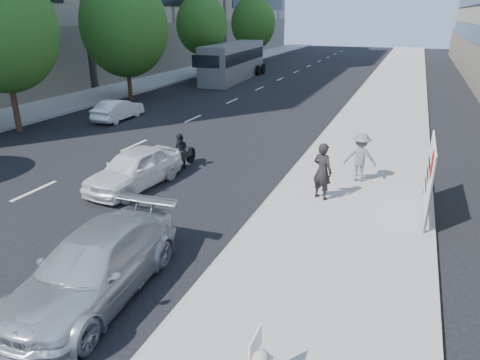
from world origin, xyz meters
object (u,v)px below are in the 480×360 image
at_px(pedestrian_woman, 322,171).
at_px(motorcycle, 181,153).
at_px(white_sedan_mid, 118,110).
at_px(bus, 234,62).
at_px(jogger, 360,157).
at_px(parked_sedan, 95,266).
at_px(protest_banner, 430,173).
at_px(white_sedan_near, 134,168).

height_order(pedestrian_woman, motorcycle, pedestrian_woman).
distance_m(pedestrian_woman, motorcycle, 6.03).
height_order(white_sedan_mid, bus, bus).
relative_size(jogger, pedestrian_woman, 0.94).
xyz_separation_m(jogger, parked_sedan, (-4.47, -8.88, -0.32)).
height_order(parked_sedan, bus, bus).
relative_size(jogger, bus, 0.14).
bearing_deg(bus, jogger, -62.10).
distance_m(jogger, protest_banner, 2.98).
distance_m(white_sedan_mid, motorcycle, 9.78).
relative_size(jogger, protest_banner, 0.58).
relative_size(motorcycle, bus, 0.17).
distance_m(pedestrian_woman, protest_banner, 3.17).
xyz_separation_m(parked_sedan, bus, (-10.07, 32.21, 0.92)).
distance_m(jogger, motorcycle, 6.88).
distance_m(pedestrian_woman, bus, 28.85).
height_order(jogger, white_sedan_mid, jogger).
relative_size(protest_banner, parked_sedan, 0.62).
xyz_separation_m(protest_banner, white_sedan_mid, (-16.63, 7.27, -0.81)).
bearing_deg(white_sedan_mid, jogger, 158.50).
height_order(white_sedan_mid, motorcycle, motorcycle).
bearing_deg(jogger, protest_banner, 134.50).
bearing_deg(parked_sedan, white_sedan_mid, 121.18).
height_order(pedestrian_woman, protest_banner, protest_banner).
xyz_separation_m(motorcycle, bus, (-7.72, 24.16, 1.00)).
bearing_deg(pedestrian_woman, white_sedan_mid, -4.58).
xyz_separation_m(parked_sedan, white_sedan_near, (-2.91, 5.67, -0.02)).
bearing_deg(motorcycle, pedestrian_woman, -13.38).
distance_m(protest_banner, parked_sedan, 9.64).
distance_m(parked_sedan, motorcycle, 8.38).
distance_m(white_sedan_near, motorcycle, 2.44).
relative_size(jogger, white_sedan_mid, 0.49).
bearing_deg(parked_sedan, bus, 103.49).
distance_m(parked_sedan, white_sedan_near, 6.38).
relative_size(protest_banner, white_sedan_near, 0.75).
distance_m(pedestrian_woman, parked_sedan, 7.65).
bearing_deg(white_sedan_near, white_sedan_mid, 135.49).
bearing_deg(bus, parked_sedan, -76.67).
distance_m(motorcycle, bus, 25.38).
height_order(jogger, pedestrian_woman, pedestrian_woman).
height_order(jogger, motorcycle, jogger).
xyz_separation_m(jogger, white_sedan_mid, (-14.42, 5.31, -0.44)).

